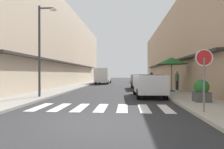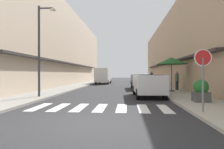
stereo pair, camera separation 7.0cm
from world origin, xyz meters
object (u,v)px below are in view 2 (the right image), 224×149
at_px(street_lamp, 42,41).
at_px(pedestrian_walking_far, 152,78).
at_px(parked_car_near, 148,83).
at_px(round_street_sign, 203,64).
at_px(parked_car_mid, 141,80).
at_px(delivery_van, 103,75).
at_px(planter_corner, 201,91).
at_px(cafe_umbrella, 172,61).
at_px(pedestrian_walking_near, 177,80).

xyz_separation_m(street_lamp, pedestrian_walking_far, (8.27, 12.26, -2.51)).
height_order(parked_car_near, round_street_sign, round_street_sign).
xyz_separation_m(parked_car_near, round_street_sign, (1.42, -5.68, 0.99)).
bearing_deg(parked_car_mid, delivery_van, 116.96).
bearing_deg(planter_corner, cafe_umbrella, 91.58).
bearing_deg(delivery_van, street_lamp, -95.29).
xyz_separation_m(parked_car_near, pedestrian_walking_far, (1.56, 10.94, 0.12)).
bearing_deg(pedestrian_walking_near, delivery_van, -139.34).
relative_size(cafe_umbrella, pedestrian_walking_near, 1.68).
bearing_deg(cafe_umbrella, delivery_van, 117.56).
xyz_separation_m(cafe_umbrella, pedestrian_walking_near, (0.79, 1.45, -1.59)).
bearing_deg(pedestrian_walking_near, round_street_sign, -1.00).
height_order(delivery_van, pedestrian_walking_near, delivery_van).
bearing_deg(street_lamp, parked_car_near, 11.18).
distance_m(parked_car_near, parked_car_mid, 6.90).
relative_size(round_street_sign, cafe_umbrella, 0.86).
bearing_deg(pedestrian_walking_far, planter_corner, 96.61).
height_order(round_street_sign, planter_corner, round_street_sign).
relative_size(delivery_van, round_street_sign, 2.32).
distance_m(delivery_van, pedestrian_walking_far, 8.82).
bearing_deg(parked_car_near, parked_car_mid, 90.00).
relative_size(parked_car_near, cafe_umbrella, 1.57).
height_order(parked_car_near, parked_car_mid, same).
xyz_separation_m(parked_car_near, cafe_umbrella, (2.18, 2.97, 1.64)).
relative_size(cafe_umbrella, planter_corner, 2.43).
height_order(parked_car_near, delivery_van, delivery_van).
distance_m(parked_car_mid, pedestrian_walking_far, 4.33).
bearing_deg(cafe_umbrella, pedestrian_walking_far, 94.44).
bearing_deg(planter_corner, parked_car_near, 128.65).
height_order(round_street_sign, pedestrian_walking_near, round_street_sign).
height_order(round_street_sign, street_lamp, street_lamp).
distance_m(parked_car_near, round_street_sign, 5.94).
bearing_deg(parked_car_mid, cafe_umbrella, -60.97).
distance_m(round_street_sign, planter_corner, 3.15).
height_order(parked_car_mid, planter_corner, parked_car_mid).
bearing_deg(parked_car_near, delivery_van, 106.67).
height_order(cafe_umbrella, planter_corner, cafe_umbrella).
relative_size(parked_car_mid, delivery_van, 0.83).
bearing_deg(parked_car_near, planter_corner, -51.35).
bearing_deg(pedestrian_walking_near, planter_corner, 2.88).
xyz_separation_m(street_lamp, pedestrian_walking_near, (9.67, 5.75, -2.58)).
bearing_deg(pedestrian_walking_far, cafe_umbrella, 97.82).
height_order(street_lamp, pedestrian_walking_far, street_lamp).
bearing_deg(round_street_sign, street_lamp, 151.78).
distance_m(round_street_sign, pedestrian_walking_near, 10.27).
bearing_deg(parked_car_mid, pedestrian_walking_near, -39.83).
bearing_deg(street_lamp, delivery_van, 84.71).
relative_size(parked_car_near, delivery_van, 0.79).
relative_size(round_street_sign, planter_corner, 2.08).
distance_m(parked_car_near, delivery_van, 17.52).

